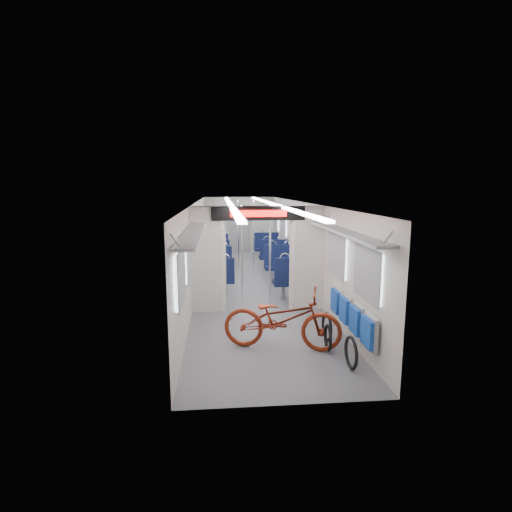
# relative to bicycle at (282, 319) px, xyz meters

# --- Properties ---
(carriage) EXTENTS (12.00, 12.02, 2.31)m
(carriage) POSITION_rel_bicycle_xyz_m (-0.19, 3.96, 0.98)
(carriage) COLOR #515456
(carriage) RESTS_ON ground
(bicycle) EXTENTS (2.10, 1.18, 1.05)m
(bicycle) POSITION_rel_bicycle_xyz_m (0.00, 0.00, 0.00)
(bicycle) COLOR maroon
(bicycle) RESTS_ON ground
(flip_bench) EXTENTS (0.12, 2.09, 0.50)m
(flip_bench) POSITION_rel_bicycle_xyz_m (1.16, -0.07, 0.06)
(flip_bench) COLOR gray
(flip_bench) RESTS_ON carriage
(bike_hoop_a) EXTENTS (0.06, 0.51, 0.51)m
(bike_hoop_a) POSITION_rel_bicycle_xyz_m (0.92, -0.84, -0.29)
(bike_hoop_a) COLOR black
(bike_hoop_a) RESTS_ON ground
(bike_hoop_b) EXTENTS (0.08, 0.46, 0.46)m
(bike_hoop_b) POSITION_rel_bicycle_xyz_m (0.75, -0.17, -0.32)
(bike_hoop_b) COLOR black
(bike_hoop_b) RESTS_ON ground
(bike_hoop_c) EXTENTS (0.07, 0.52, 0.52)m
(bike_hoop_c) POSITION_rel_bicycle_xyz_m (0.85, 0.28, -0.29)
(bike_hoop_c) COLOR black
(bike_hoop_c) RESTS_ON ground
(seat_bay_near_left) EXTENTS (0.91, 2.09, 1.10)m
(seat_bay_near_left) POSITION_rel_bicycle_xyz_m (-1.13, 4.26, 0.02)
(seat_bay_near_left) COLOR #0C1336
(seat_bay_near_left) RESTS_ON ground
(seat_bay_near_right) EXTENTS (0.96, 2.30, 1.17)m
(seat_bay_near_right) POSITION_rel_bicycle_xyz_m (0.74, 3.96, 0.05)
(seat_bay_near_right) COLOR #0C1336
(seat_bay_near_right) RESTS_ON ground
(seat_bay_far_left) EXTENTS (0.88, 1.91, 1.05)m
(seat_bay_far_left) POSITION_rel_bicycle_xyz_m (-1.13, 7.93, -0.00)
(seat_bay_far_left) COLOR #0C1336
(seat_bay_far_left) RESTS_ON ground
(seat_bay_far_right) EXTENTS (0.93, 2.17, 1.13)m
(seat_bay_far_right) POSITION_rel_bicycle_xyz_m (0.74, 7.49, 0.03)
(seat_bay_far_right) COLOR #0C1336
(seat_bay_far_right) RESTS_ON ground
(stanchion_near_left) EXTENTS (0.05, 0.05, 2.30)m
(stanchion_near_left) POSITION_rel_bicycle_xyz_m (-0.50, 2.84, 0.63)
(stanchion_near_left) COLOR silver
(stanchion_near_left) RESTS_ON ground
(stanchion_near_right) EXTENTS (0.05, 0.05, 2.30)m
(stanchion_near_right) POSITION_rel_bicycle_xyz_m (0.13, 2.66, 0.63)
(stanchion_near_right) COLOR silver
(stanchion_near_right) RESTS_ON ground
(stanchion_far_left) EXTENTS (0.04, 0.04, 2.30)m
(stanchion_far_left) POSITION_rel_bicycle_xyz_m (-0.44, 6.10, 0.63)
(stanchion_far_left) COLOR silver
(stanchion_far_left) RESTS_ON ground
(stanchion_far_right) EXTENTS (0.04, 0.04, 2.30)m
(stanchion_far_right) POSITION_rel_bicycle_xyz_m (0.03, 5.96, 0.63)
(stanchion_far_right) COLOR silver
(stanchion_far_right) RESTS_ON ground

